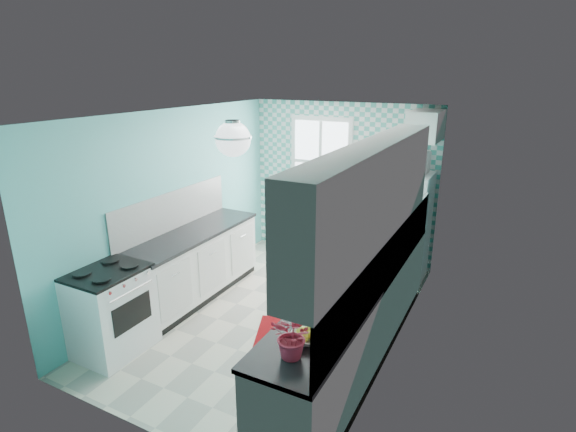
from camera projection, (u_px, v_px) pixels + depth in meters
The scene contains 26 objects.
floor at pixel (275, 315), 5.70m from camera, with size 3.00×4.40×0.02m, color beige.
ceiling at pixel (273, 112), 4.92m from camera, with size 3.00×4.40×0.02m, color white.
wall_back at pixel (342, 182), 7.17m from camera, with size 3.00×0.02×2.50m, color #62C5C2.
wall_front at pixel (135, 302), 3.44m from camera, with size 3.00×0.02×2.50m, color #62C5C2.
wall_left at pixel (176, 205), 5.97m from camera, with size 0.02×4.40×2.50m, color #62C5C2.
wall_right at pixel (402, 243), 4.65m from camera, with size 0.02×4.40×2.50m, color #62C5C2.
accent_wall at pixel (341, 182), 7.16m from camera, with size 3.00×0.01×2.50m, color #4DB2A3.
window at pixel (321, 162), 7.19m from camera, with size 1.04×0.05×1.44m.
backsplash_right at pixel (389, 261), 4.34m from camera, with size 0.02×3.60×0.51m, color white.
backsplash_left at pixel (173, 210), 5.92m from camera, with size 0.02×2.15×0.51m, color white.
upper_cabinets_right at pixel (371, 193), 4.02m from camera, with size 0.33×3.20×0.90m, color white.
upper_cabinet_fridge at pixel (426, 126), 5.98m from camera, with size 0.40×0.74×0.40m, color white.
ceiling_light at pixel (233, 139), 4.30m from camera, with size 0.34×0.34×0.35m.
base_cabinets_right at pixel (357, 321), 4.69m from camera, with size 0.60×3.60×0.90m, color white.
countertop_right at pixel (358, 280), 4.55m from camera, with size 0.63×3.60×0.04m, color black.
base_cabinets_left at pixel (194, 266), 6.02m from camera, with size 0.60×2.15×0.90m, color white.
countertop_left at pixel (193, 233), 5.87m from camera, with size 0.63×2.15×0.04m, color black.
fridge at pixel (403, 227), 6.50m from camera, with size 0.69×0.69×1.59m.
stove at pixel (112, 310), 4.83m from camera, with size 0.62×0.78×0.94m.
sink at pixel (390, 243), 5.51m from camera, with size 0.53×0.44×0.53m.
rug at pixel (283, 337), 5.20m from camera, with size 0.62×0.89×0.01m, color maroon.
dish_towel at pixel (351, 286), 5.39m from camera, with size 0.01×0.22×0.33m, color #4EB6AC.
fruit_bowl at pixel (307, 337), 3.48m from camera, with size 0.27×0.27×0.07m, color white.
potted_plant at pixel (293, 337), 3.24m from camera, with size 0.31×0.27×0.35m, color #B23220.
soap_bottle at pixel (394, 236), 5.45m from camera, with size 0.08×0.08×0.18m, color #A7B7C3.
microwave at pixel (408, 162), 6.21m from camera, with size 0.54×0.37×0.30m, color white.
Camera 1 is at (2.46, -4.39, 2.94)m, focal length 28.00 mm.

